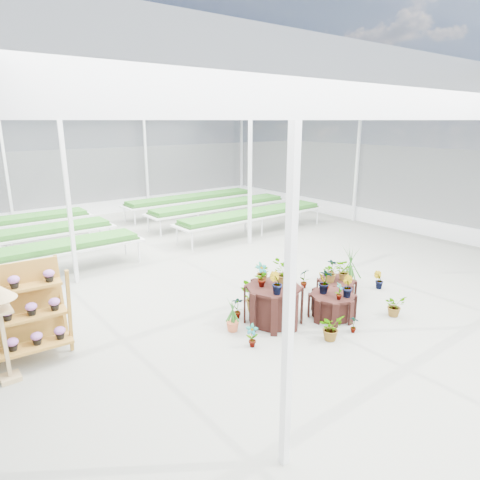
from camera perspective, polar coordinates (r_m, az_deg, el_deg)
ground_plane at (r=10.37m, az=2.49°, el=-8.21°), size 24.00×24.00×0.00m
greenhouse_shell at (r=9.68m, az=2.65°, el=4.06°), size 18.00×24.00×4.50m
steel_frame at (r=9.68m, az=2.65°, el=4.06°), size 18.00×24.00×4.50m
nursery_benches at (r=16.10m, az=-14.39°, el=1.63°), size 16.00×7.00×0.84m
plinth_tall at (r=9.22m, az=4.45°, el=-8.57°), size 1.31×1.31×0.83m
plinth_mid at (r=9.71m, az=12.15°, el=-8.56°), size 1.06×1.06×0.53m
plinth_low at (r=10.86m, az=12.72°, el=-6.26°), size 0.97×0.97×0.42m
shelf_rack at (r=8.62m, az=-27.30°, el=-8.91°), size 1.71×1.01×1.74m
bird_table at (r=8.07m, az=-29.03°, el=-10.82°), size 0.54×0.54×1.73m
nursery_plants at (r=9.94m, az=9.13°, el=-6.06°), size 4.74×2.98×1.41m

